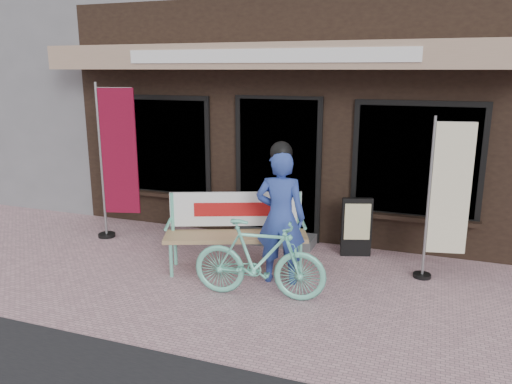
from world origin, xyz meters
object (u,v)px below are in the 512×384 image
at_px(nobori_cream, 446,198).
at_px(menu_stand, 357,227).
at_px(bench, 236,225).
at_px(person, 280,215).
at_px(bicycle, 259,259).
at_px(nobori_red, 117,160).

distance_m(nobori_cream, menu_stand, 1.36).
bearing_deg(bench, menu_stand, 12.33).
distance_m(bench, person, 0.78).
height_order(bench, menu_stand, bench).
xyz_separation_m(bicycle, nobori_red, (-2.76, 1.25, 0.77)).
bearing_deg(menu_stand, person, -140.10).
bearing_deg(nobori_cream, menu_stand, 147.29).
bearing_deg(nobori_cream, nobori_red, 168.58).
bearing_deg(bench, nobori_red, 145.32).
height_order(bench, nobori_red, nobori_red).
relative_size(person, menu_stand, 2.09).
relative_size(bench, bicycle, 1.22).
bearing_deg(bench, nobori_cream, -9.80).
xyz_separation_m(person, menu_stand, (0.75, 1.21, -0.43)).
bearing_deg(menu_stand, nobori_cream, -39.19).
distance_m(bicycle, nobori_red, 3.12).
bearing_deg(nobori_red, menu_stand, -7.57).
distance_m(bench, nobori_red, 2.31).
relative_size(nobori_cream, menu_stand, 2.42).
bearing_deg(person, bicycle, -108.38).
height_order(nobori_cream, menu_stand, nobori_cream).
relative_size(person, nobori_cream, 0.86).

